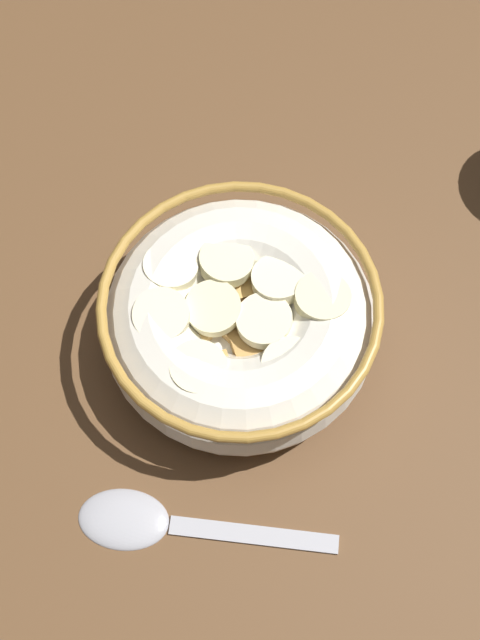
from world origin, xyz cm
name	(u,v)px	position (x,y,z in cm)	size (l,w,h in cm)	color
ground_plane	(240,347)	(0.00, 0.00, -1.00)	(96.43, 96.43, 2.00)	brown
cereal_bowl	(240,320)	(-0.01, 0.01, 3.01)	(15.56, 15.56, 5.67)	silver
spoon	(149,522)	(-11.71, -1.33, 0.36)	(7.80, 13.76, 0.80)	#A5A5AD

